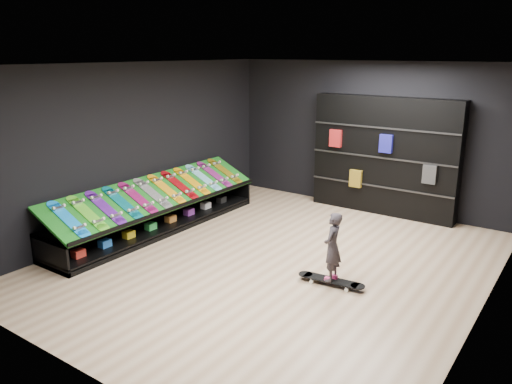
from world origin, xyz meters
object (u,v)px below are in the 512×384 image
Objects in this scene: floor_skateboard at (331,282)px; child at (332,260)px; back_shelving at (384,156)px; display_rack at (159,216)px.

floor_skateboard is 1.66× the size of child.
child is at bearing -79.35° from back_shelving.
display_rack is 4.59× the size of floor_skateboard.
floor_skateboard is (3.65, -0.25, -0.20)m from display_rack.
display_rack is 3.67m from floor_skateboard.
child reaches higher than floor_skateboard.
child is at bearing -3.98° from display_rack.
back_shelving reaches higher than child.
back_shelving is 4.94× the size of child.
floor_skateboard is (0.67, -3.57, -1.12)m from back_shelving.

